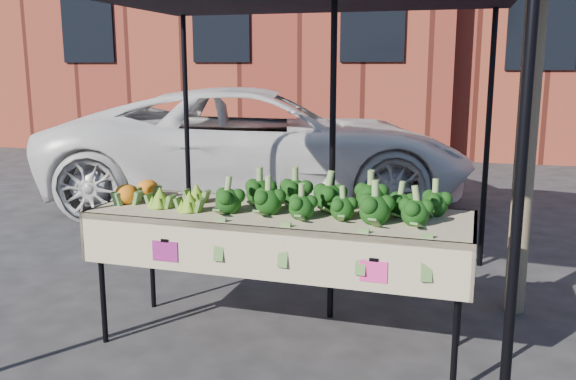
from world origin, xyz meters
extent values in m
plane|color=#242426|center=(0.00, 0.00, 0.00)|extent=(90.00, 90.00, 0.00)
cube|color=beige|center=(0.02, -0.10, 0.45)|extent=(2.43, 0.88, 0.90)
cube|color=#F22D8C|center=(-0.58, -0.50, 0.70)|extent=(0.17, 0.01, 0.12)
cube|color=#F82F90|center=(0.69, -0.50, 0.70)|extent=(0.17, 0.01, 0.12)
ellipsoid|color=black|center=(0.35, -0.07, 1.01)|extent=(1.44, 0.54, 0.22)
ellipsoid|color=#95B637|center=(-0.64, -0.11, 0.99)|extent=(0.40, 0.44, 0.17)
ellipsoid|color=orange|center=(-1.01, -0.03, 0.98)|extent=(0.20, 0.40, 0.15)
camera|label=1|loc=(1.07, -3.73, 1.80)|focal=38.16mm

